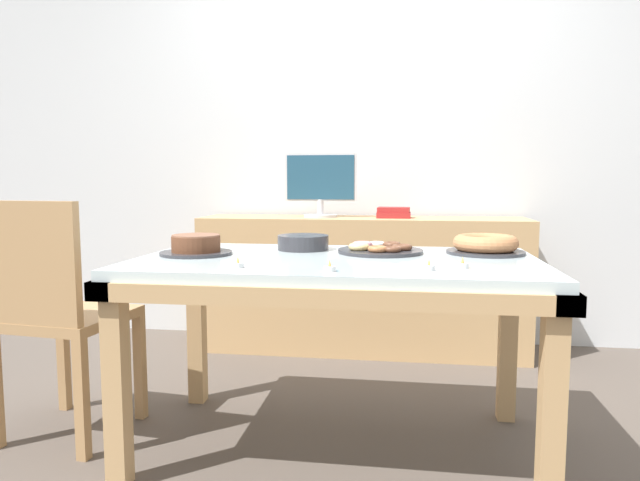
% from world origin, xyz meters
% --- Properties ---
extents(ground_plane, '(12.00, 12.00, 0.00)m').
position_xyz_m(ground_plane, '(0.00, 0.00, 0.00)').
color(ground_plane, '#564C44').
extents(wall_back, '(8.00, 0.10, 2.60)m').
position_xyz_m(wall_back, '(0.00, 1.60, 1.30)').
color(wall_back, silver).
rests_on(wall_back, ground).
extents(dining_table, '(1.49, 0.86, 0.73)m').
position_xyz_m(dining_table, '(0.00, 0.00, 0.63)').
color(dining_table, silver).
rests_on(dining_table, ground).
extents(chair, '(0.46, 0.46, 0.94)m').
position_xyz_m(chair, '(-1.07, -0.09, 0.52)').
color(chair, tan).
rests_on(chair, ground).
extents(sideboard, '(1.91, 0.44, 0.80)m').
position_xyz_m(sideboard, '(0.00, 1.30, 0.40)').
color(sideboard, tan).
rests_on(sideboard, ground).
extents(computer_monitor, '(0.42, 0.20, 0.38)m').
position_xyz_m(computer_monitor, '(-0.25, 1.29, 0.99)').
color(computer_monitor, silver).
rests_on(computer_monitor, sideboard).
extents(book_stack, '(0.20, 0.16, 0.06)m').
position_xyz_m(book_stack, '(0.18, 1.30, 0.83)').
color(book_stack, maroon).
rests_on(book_stack, sideboard).
extents(cake_chocolate_round, '(0.28, 0.28, 0.08)m').
position_xyz_m(cake_chocolate_round, '(-0.54, 0.01, 0.76)').
color(cake_chocolate_round, '#333338').
rests_on(cake_chocolate_round, dining_table).
extents(cake_golden_bundt, '(0.30, 0.30, 0.07)m').
position_xyz_m(cake_golden_bundt, '(0.56, 0.21, 0.76)').
color(cake_golden_bundt, '#333338').
rests_on(cake_golden_bundt, dining_table).
extents(pastry_platter, '(0.33, 0.33, 0.04)m').
position_xyz_m(pastry_platter, '(0.15, 0.17, 0.74)').
color(pastry_platter, '#333338').
rests_on(pastry_platter, dining_table).
extents(plate_stack, '(0.21, 0.21, 0.06)m').
position_xyz_m(plate_stack, '(-0.17, 0.23, 0.76)').
color(plate_stack, '#333338').
rests_on(plate_stack, dining_table).
extents(tealight_centre, '(0.04, 0.04, 0.04)m').
position_xyz_m(tealight_centre, '(0.43, -0.18, 0.74)').
color(tealight_centre, silver).
rests_on(tealight_centre, dining_table).
extents(tealight_near_cakes, '(0.04, 0.04, 0.04)m').
position_xyz_m(tealight_near_cakes, '(0.02, -0.32, 0.74)').
color(tealight_near_cakes, silver).
rests_on(tealight_near_cakes, dining_table).
extents(tealight_near_front, '(0.04, 0.04, 0.04)m').
position_xyz_m(tealight_near_front, '(-0.29, -0.28, 0.74)').
color(tealight_near_front, silver).
rests_on(tealight_near_front, dining_table).
extents(tealight_left_edge, '(0.04, 0.04, 0.04)m').
position_xyz_m(tealight_left_edge, '(0.32, -0.25, 0.74)').
color(tealight_left_edge, silver).
rests_on(tealight_left_edge, dining_table).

